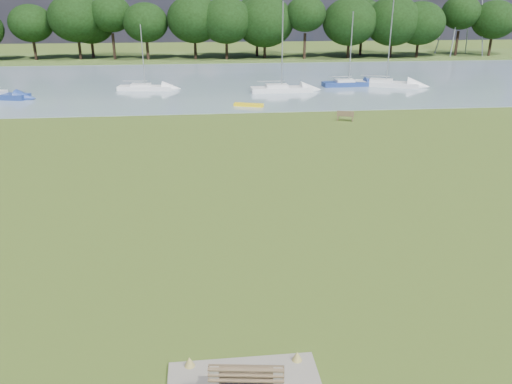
{
  "coord_description": "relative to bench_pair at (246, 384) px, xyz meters",
  "views": [
    {
      "loc": [
        -0.89,
        -24.28,
        9.86
      ],
      "look_at": [
        1.59,
        -2.0,
        1.26
      ],
      "focal_mm": 35.0,
      "sensor_mm": 36.0,
      "label": 1
    }
  ],
  "objects": [
    {
      "name": "far_bank",
      "position": [
        0.0,
        86.0,
        -0.53
      ],
      "size": [
        220.0,
        20.0,
        0.4
      ],
      "primitive_type": "cube",
      "color": "#4C6626",
      "rests_on": "ground"
    },
    {
      "name": "ground",
      "position": [
        0.0,
        14.0,
        -0.53
      ],
      "size": [
        220.0,
        220.0,
        0.0
      ],
      "primitive_type": "plane",
      "color": "olive"
    },
    {
      "name": "river",
      "position": [
        0.0,
        56.0,
        -0.53
      ],
      "size": [
        220.0,
        40.0,
        0.1
      ],
      "primitive_type": "cube",
      "color": "gray",
      "rests_on": "ground"
    },
    {
      "name": "sailboat_2",
      "position": [
        -7.42,
        50.18,
        -0.05
      ],
      "size": [
        6.49,
        2.51,
        7.35
      ],
      "rotation": [
        0.0,
        0.0,
        -0.12
      ],
      "color": "white",
      "rests_on": "river"
    },
    {
      "name": "riverbank_bench",
      "position": [
        11.69,
        31.82,
        -0.07
      ],
      "size": [
        1.53,
        0.94,
        0.91
      ],
      "rotation": [
        0.0,
        0.0,
        -0.36
      ],
      "color": "brown",
      "rests_on": "ground"
    },
    {
      "name": "sailboat_3",
      "position": [
        21.84,
        49.73,
        0.03
      ],
      "size": [
        7.92,
        5.11,
        10.7
      ],
      "rotation": [
        0.0,
        0.0,
        -0.42
      ],
      "color": "white",
      "rests_on": "river"
    },
    {
      "name": "sailboat_5",
      "position": [
        17.28,
        50.28,
        0.02
      ],
      "size": [
        6.53,
        2.12,
        8.69
      ],
      "rotation": [
        0.0,
        0.0,
        0.05
      ],
      "color": "navy",
      "rests_on": "river"
    },
    {
      "name": "bench_pair",
      "position": [
        0.0,
        0.0,
        0.0
      ],
      "size": [
        2.1,
        1.41,
        1.06
      ],
      "rotation": [
        0.0,
        0.0,
        -0.14
      ],
      "color": "gray",
      "rests_on": "concrete_pad"
    },
    {
      "name": "sailboat_1",
      "position": [
        8.36,
        46.98,
        0.05
      ],
      "size": [
        7.09,
        2.18,
        9.81
      ],
      "rotation": [
        0.0,
        0.0,
        0.03
      ],
      "color": "white",
      "rests_on": "river"
    },
    {
      "name": "kayak",
      "position": [
        3.86,
        39.0,
        -0.33
      ],
      "size": [
        3.02,
        1.67,
        0.3
      ],
      "primitive_type": "cube",
      "rotation": [
        0.0,
        0.0,
        -0.35
      ],
      "color": "yellow",
      "rests_on": "river"
    },
    {
      "name": "tree_line",
      "position": [
        -4.55,
        82.0,
        6.15
      ],
      "size": [
        132.28,
        9.32,
        11.27
      ],
      "color": "black",
      "rests_on": "far_bank"
    }
  ]
}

